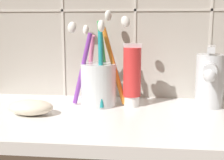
# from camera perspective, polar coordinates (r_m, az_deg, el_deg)

# --- Properties ---
(sink_counter) EXTENTS (0.64, 0.29, 0.02)m
(sink_counter) POSITION_cam_1_polar(r_m,az_deg,el_deg) (0.57, 1.91, -7.39)
(sink_counter) COLOR white
(sink_counter) RESTS_ON ground
(toothbrush_cup) EXTENTS (0.13, 0.12, 0.19)m
(toothbrush_cup) POSITION_cam_1_polar(r_m,az_deg,el_deg) (0.63, -2.48, 0.07)
(toothbrush_cup) COLOR silver
(toothbrush_cup) RESTS_ON sink_counter
(toothpaste_tube) EXTENTS (0.04, 0.03, 0.13)m
(toothpaste_tube) POSITION_cam_1_polar(r_m,az_deg,el_deg) (0.62, 3.68, 0.77)
(toothpaste_tube) COLOR white
(toothpaste_tube) RESTS_ON sink_counter
(sink_faucet) EXTENTS (0.05, 0.11, 0.12)m
(sink_faucet) POSITION_cam_1_polar(r_m,az_deg,el_deg) (0.63, 17.44, 0.23)
(sink_faucet) COLOR silver
(sink_faucet) RESTS_ON sink_counter
(soap_bar) EXTENTS (0.08, 0.05, 0.03)m
(soap_bar) POSITION_cam_1_polar(r_m,az_deg,el_deg) (0.59, -14.63, -4.87)
(soap_bar) COLOR silver
(soap_bar) RESTS_ON sink_counter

